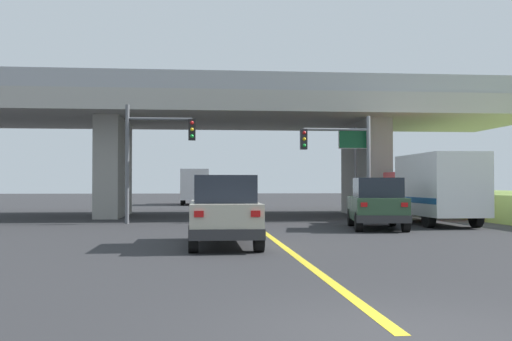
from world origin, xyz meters
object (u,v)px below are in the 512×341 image
at_px(suv_lead, 224,211).
at_px(box_truck, 434,188).
at_px(traffic_signal_nearside, 344,154).
at_px(highway_sign, 356,150).
at_px(semi_truck_distant, 195,186).
at_px(suv_crossing, 377,203).
at_px(traffic_signal_farside, 151,148).

distance_m(suv_lead, box_truck, 12.69).
height_order(traffic_signal_nearside, highway_sign, traffic_signal_nearside).
bearing_deg(box_truck, traffic_signal_nearside, 147.11).
relative_size(traffic_signal_nearside, semi_truck_distant, 0.78).
height_order(suv_lead, box_truck, box_truck).
relative_size(suv_crossing, semi_truck_distant, 0.71).
xyz_separation_m(suv_lead, highway_sign, (7.57, 14.01, 2.59)).
relative_size(highway_sign, semi_truck_distant, 0.75).
distance_m(suv_crossing, traffic_signal_nearside, 5.13).
xyz_separation_m(suv_lead, semi_truck_distant, (-1.11, 34.81, 0.57)).
relative_size(suv_lead, semi_truck_distant, 0.75).
xyz_separation_m(suv_crossing, traffic_signal_nearside, (-0.20, 4.64, 2.20)).
xyz_separation_m(suv_lead, box_truck, (9.57, 8.31, 0.60)).
bearing_deg(semi_truck_distant, traffic_signal_farside, -94.03).
xyz_separation_m(suv_lead, traffic_signal_nearside, (6.10, 10.56, 2.19)).
bearing_deg(suv_lead, semi_truck_distant, 91.83).
bearing_deg(semi_truck_distant, box_truck, -68.04).
bearing_deg(traffic_signal_nearside, box_truck, -32.89).
xyz_separation_m(box_truck, highway_sign, (-2.01, 5.70, 2.00)).
distance_m(suv_lead, highway_sign, 16.13).
distance_m(suv_crossing, highway_sign, 8.59).
bearing_deg(traffic_signal_farside, traffic_signal_nearside, 3.83).
relative_size(traffic_signal_nearside, highway_sign, 1.04).
height_order(suv_lead, semi_truck_distant, semi_truck_distant).
relative_size(suv_lead, highway_sign, 0.99).
height_order(suv_crossing, highway_sign, highway_sign).
bearing_deg(semi_truck_distant, traffic_signal_nearside, -73.44).
height_order(box_truck, traffic_signal_farside, traffic_signal_farside).
bearing_deg(highway_sign, suv_crossing, -98.96).
height_order(suv_lead, highway_sign, highway_sign).
distance_m(suv_lead, traffic_signal_nearside, 12.39).
xyz_separation_m(traffic_signal_nearside, traffic_signal_farside, (-8.96, -0.60, 0.21)).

